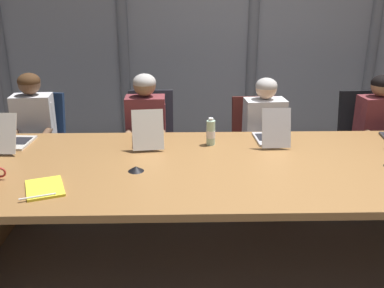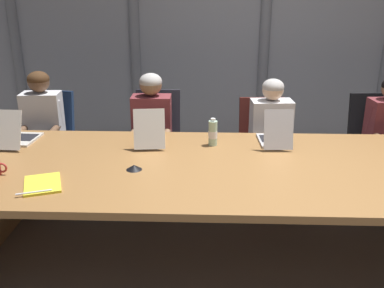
{
  "view_description": "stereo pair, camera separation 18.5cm",
  "coord_description": "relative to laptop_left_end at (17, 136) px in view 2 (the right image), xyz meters",
  "views": [
    {
      "loc": [
        -0.74,
        -2.85,
        1.92
      ],
      "look_at": [
        -0.67,
        0.15,
        0.83
      ],
      "focal_mm": 40.75,
      "sensor_mm": 36.0,
      "label": 1
    },
    {
      "loc": [
        -0.56,
        -2.85,
        1.92
      ],
      "look_at": [
        -0.67,
        0.15,
        0.83
      ],
      "focal_mm": 40.75,
      "sensor_mm": 36.0,
      "label": 2
    }
  ],
  "objects": [
    {
      "name": "curtain_backdrop",
      "position": [
        2.08,
        1.85,
        0.76
      ],
      "size": [
        6.88,
        0.17,
        3.1
      ],
      "color": "gray",
      "rests_on": "ground_plane"
    },
    {
      "name": "person_left_mid",
      "position": [
        1.01,
        0.54,
        -0.11
      ],
      "size": [
        0.37,
        0.55,
        1.19
      ],
      "rotation": [
        0.0,
        0.0,
        -1.55
      ],
      "color": "brown",
      "rests_on": "ground_plane"
    },
    {
      "name": "laptop_left_mid",
      "position": [
        1.06,
        0.04,
        0.0
      ],
      "size": [
        0.28,
        0.44,
        0.32
      ],
      "rotation": [
        0.0,
        0.0,
        1.68
      ],
      "color": "beige",
      "rests_on": "conference_table"
    },
    {
      "name": "laptop_left_end",
      "position": [
        0.0,
        0.0,
        0.0
      ],
      "size": [
        0.26,
        0.45,
        0.31
      ],
      "rotation": [
        0.0,
        0.0,
        1.51
      ],
      "color": "beige",
      "rests_on": "conference_table"
    },
    {
      "name": "office_chair_left_end",
      "position": [
        -0.04,
        0.7,
        -0.43
      ],
      "size": [
        0.6,
        0.61,
        0.97
      ],
      "rotation": [
        0.0,
        0.0,
        -1.71
      ],
      "color": "navy",
      "rests_on": "ground_plane"
    },
    {
      "name": "ground_plane",
      "position": [
        2.08,
        -0.39,
        -0.79
      ],
      "size": [
        13.76,
        13.76,
        0.0
      ],
      "primitive_type": "plane",
      "color": "#6B6056"
    },
    {
      "name": "office_chair_left_mid",
      "position": [
        1.04,
        0.7,
        -0.43
      ],
      "size": [
        0.6,
        0.6,
        0.98
      ],
      "rotation": [
        0.0,
        0.0,
        -1.57
      ],
      "color": "#2D2D38",
      "rests_on": "ground_plane"
    },
    {
      "name": "office_chair_right_mid",
      "position": [
        3.12,
        0.7,
        -0.43
      ],
      "size": [
        0.6,
        0.6,
        0.97
      ],
      "rotation": [
        0.0,
        0.0,
        -1.51
      ],
      "color": "black",
      "rests_on": "ground_plane"
    },
    {
      "name": "spiral_notepad",
      "position": [
        0.48,
        -0.78,
        -0.05
      ],
      "size": [
        0.31,
        0.36,
        0.03
      ],
      "rotation": [
        0.0,
        0.0,
        0.36
      ],
      "color": "yellow",
      "rests_on": "conference_table"
    },
    {
      "name": "water_bottle_primary",
      "position": [
        1.57,
        0.02,
        0.04
      ],
      "size": [
        0.07,
        0.07,
        0.22
      ],
      "color": "#ADD1B2",
      "rests_on": "conference_table"
    },
    {
      "name": "person_center",
      "position": [
        2.11,
        0.54,
        -0.14
      ],
      "size": [
        0.41,
        0.56,
        1.15
      ],
      "rotation": [
        0.0,
        0.0,
        -1.5
      ],
      "color": "silver",
      "rests_on": "ground_plane"
    },
    {
      "name": "conference_mic_middle",
      "position": [
        1.02,
        -0.5,
        -0.04
      ],
      "size": [
        0.11,
        0.11,
        0.03
      ],
      "primitive_type": "cone",
      "color": "black",
      "rests_on": "conference_table"
    },
    {
      "name": "laptop_center",
      "position": [
        2.06,
        0.05,
        0.0
      ],
      "size": [
        0.24,
        0.41,
        0.32
      ],
      "rotation": [
        0.0,
        0.0,
        1.62
      ],
      "color": "#BCBCC1",
      "rests_on": "conference_table"
    },
    {
      "name": "person_left_end",
      "position": [
        -0.02,
        0.54,
        -0.11
      ],
      "size": [
        0.39,
        0.56,
        1.2
      ],
      "rotation": [
        0.0,
        0.0,
        -1.49
      ],
      "color": "silver",
      "rests_on": "ground_plane"
    },
    {
      "name": "conference_table",
      "position": [
        2.08,
        -0.39,
        -0.18
      ],
      "size": [
        4.93,
        1.45,
        0.73
      ],
      "color": "olive",
      "rests_on": "ground_plane"
    },
    {
      "name": "office_chair_center",
      "position": [
        2.06,
        0.69,
        -0.45
      ],
      "size": [
        0.6,
        0.6,
        0.92
      ],
      "rotation": [
        0.0,
        0.0,
        -1.51
      ],
      "color": "#511E19",
      "rests_on": "ground_plane"
    }
  ]
}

